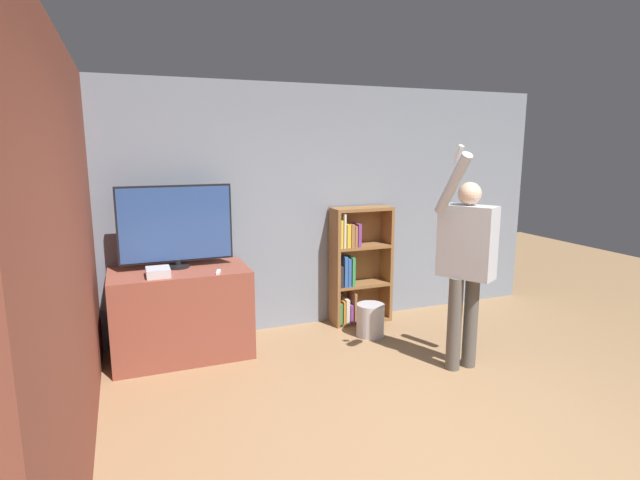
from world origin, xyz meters
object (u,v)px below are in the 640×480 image
object	(u,v)px
waste_bin	(370,320)
bookshelf	(355,266)
person	(467,257)
television	(176,226)
game_console	(158,272)

from	to	relation	value
waste_bin	bookshelf	bearing A→B (deg)	86.03
person	television	bearing A→B (deg)	-148.62
bookshelf	waste_bin	distance (m)	0.68
television	game_console	xyz separation A→B (m)	(-0.20, -0.28, -0.38)
game_console	person	world-z (taller)	person
bookshelf	television	bearing A→B (deg)	-175.64
bookshelf	person	bearing A→B (deg)	-75.30
bookshelf	person	distance (m)	1.59
person	waste_bin	xyz separation A→B (m)	(-0.42, 1.02, -0.88)
television	bookshelf	bearing A→B (deg)	4.36
game_console	waste_bin	size ratio (longest dim) A/B	0.67
person	bookshelf	bearing A→B (deg)	165.42
person	waste_bin	world-z (taller)	person
bookshelf	game_console	bearing A→B (deg)	-168.97
bookshelf	person	xyz separation A→B (m)	(0.39, -1.49, 0.39)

